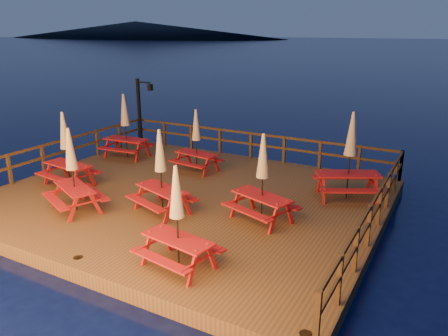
{
  "coord_description": "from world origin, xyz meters",
  "views": [
    {
      "loc": [
        7.45,
        -10.96,
        5.58
      ],
      "look_at": [
        1.08,
        0.6,
        1.32
      ],
      "focal_mm": 35.0,
      "sensor_mm": 36.0,
      "label": 1
    }
  ],
  "objects_px": {
    "picnic_table_1": "(262,177)",
    "picnic_table_2": "(125,125)",
    "lamp_post": "(142,106)",
    "picnic_table_0": "(66,148)"
  },
  "relations": [
    {
      "from": "lamp_post",
      "to": "picnic_table_0",
      "type": "bearing_deg",
      "value": -76.6
    },
    {
      "from": "lamp_post",
      "to": "picnic_table_1",
      "type": "distance_m",
      "value": 9.8
    },
    {
      "from": "lamp_post",
      "to": "picnic_table_1",
      "type": "xyz_separation_m",
      "value": [
        8.33,
        -5.15,
        -0.49
      ]
    },
    {
      "from": "picnic_table_0",
      "to": "picnic_table_1",
      "type": "bearing_deg",
      "value": 11.07
    },
    {
      "from": "lamp_post",
      "to": "picnic_table_1",
      "type": "relative_size",
      "value": 1.2
    },
    {
      "from": "picnic_table_1",
      "to": "picnic_table_2",
      "type": "height_order",
      "value": "picnic_table_2"
    },
    {
      "from": "lamp_post",
      "to": "picnic_table_2",
      "type": "height_order",
      "value": "lamp_post"
    },
    {
      "from": "picnic_table_0",
      "to": "picnic_table_1",
      "type": "xyz_separation_m",
      "value": [
        6.97,
        0.54,
        -0.02
      ]
    },
    {
      "from": "picnic_table_1",
      "to": "lamp_post",
      "type": "bearing_deg",
      "value": 167.02
    },
    {
      "from": "lamp_post",
      "to": "picnic_table_2",
      "type": "xyz_separation_m",
      "value": [
        0.8,
        -2.08,
        -0.42
      ]
    }
  ]
}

